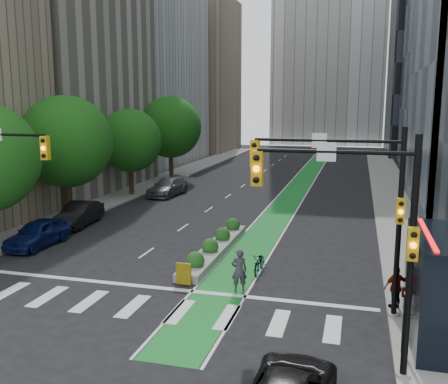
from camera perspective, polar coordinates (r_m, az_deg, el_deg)
The scene contains 21 objects.
ground at distance 22.07m, azimuth -9.22°, elevation -11.80°, with size 160.00×160.00×0.00m, color black.
sidewalk_left at distance 48.83m, azimuth -9.84°, elevation 0.35°, with size 3.60×90.00×0.15m, color gray.
sidewalk_right at distance 44.47m, azimuth 18.95°, elevation -0.99°, with size 3.60×90.00×0.15m, color gray.
bike_lane_paint at distance 49.61m, azimuth 8.40°, elevation 0.46°, with size 2.20×70.00×0.01m, color #167E29.
building_beige at distance 51.78m, azimuth -19.50°, elevation 17.07°, with size 14.00×18.00×30.00m, color #B7AD99.
building_tan_far at distance 89.45m, azimuth -3.68°, elevation 13.11°, with size 14.00×16.00×26.00m, color tan.
building_dark_end at distance 87.56m, azimuth 23.17°, elevation 13.07°, with size 14.00×18.00×28.00m, color black.
tree_mid at distance 36.45m, azimuth -17.58°, elevation 5.49°, with size 6.40×6.40×8.78m.
tree_midfar at distance 45.21m, azimuth -10.70°, elevation 5.79°, with size 5.60×5.60×7.76m.
tree_far at distance 54.33m, azimuth -6.12°, elevation 7.37°, with size 6.60×6.60×9.00m.
signal_right at distance 19.37m, azimuth 15.06°, elevation -0.28°, with size 5.82×0.51×7.20m.
signal_far_right at distance 14.98m, azimuth 16.15°, elevation -3.51°, with size 4.82×0.51×7.20m.
median_planter at distance 27.81m, azimuth -0.97°, elevation -6.23°, with size 1.20×10.26×1.10m.
ped_signal_post at distance 17.42m, azimuth 20.01°, elevation -12.80°, with size 0.32×0.43×2.46m.
bicycle at distance 24.65m, azimuth 4.09°, elevation -8.04°, with size 0.69×1.98×1.04m, color gray.
cyclist at distance 22.13m, azimuth 1.75°, elevation -8.95°, with size 0.70×0.46×1.93m, color #38333D.
parked_car_left_near at distance 30.90m, azimuth -20.48°, elevation -4.42°, with size 1.85×4.61×1.57m, color #0D1850.
parked_car_left_mid at distance 35.24m, azimuth -16.24°, elevation -2.44°, with size 1.68×4.82×1.59m, color black.
parked_car_left_far at distance 45.30m, azimuth -6.45°, elevation 0.58°, with size 2.16×5.32×1.54m, color #515356.
pedestrian_near at distance 17.56m, azimuth 23.94°, elevation -14.79°, with size 0.87×0.68×1.78m, color gray.
pedestrian_far at distance 21.19m, azimuth 19.07°, elevation -10.22°, with size 1.02×0.42×1.74m, color gray.
Camera 1 is at (8.60, -18.62, 8.16)m, focal length 40.00 mm.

